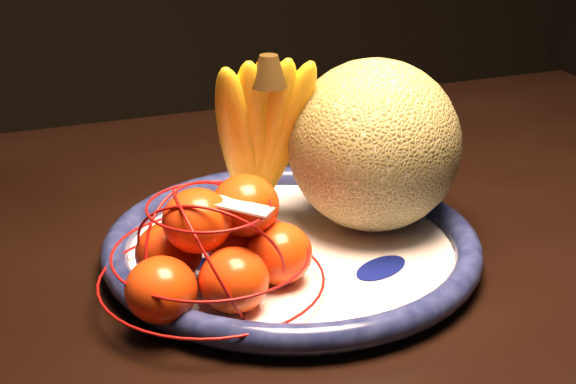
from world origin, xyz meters
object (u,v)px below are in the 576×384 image
object	(u,v)px
dining_table	(212,326)
cantaloupe	(374,145)
mandarin_bag	(216,250)
fruit_bowl	(292,247)
banana_bunch	(260,130)

from	to	relation	value
dining_table	cantaloupe	xyz separation A→B (m)	(0.17, -0.02, 0.18)
cantaloupe	mandarin_bag	world-z (taller)	cantaloupe
dining_table	fruit_bowl	bearing A→B (deg)	-27.85
dining_table	mandarin_bag	distance (m)	0.16
cantaloupe	mandarin_bag	xyz separation A→B (m)	(-0.19, -0.07, -0.05)
cantaloupe	mandarin_bag	size ratio (longest dim) A/B	0.80
fruit_bowl	dining_table	bearing A→B (deg)	151.43
fruit_bowl	banana_bunch	xyz separation A→B (m)	(-0.01, 0.07, 0.10)
dining_table	fruit_bowl	xyz separation A→B (m)	(0.07, -0.04, 0.10)
dining_table	banana_bunch	distance (m)	0.21
dining_table	cantaloupe	distance (m)	0.25
banana_bunch	mandarin_bag	distance (m)	0.16
banana_bunch	fruit_bowl	bearing A→B (deg)	-77.96
fruit_bowl	banana_bunch	distance (m)	0.12
mandarin_bag	banana_bunch	bearing A→B (deg)	54.46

